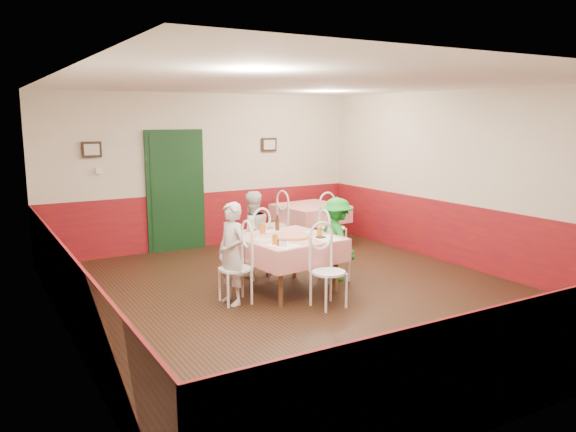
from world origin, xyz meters
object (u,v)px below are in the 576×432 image
main_table (288,264)px  beer_bottle (277,224)px  wallet (321,237)px  second_table (310,225)px  chair_far (254,248)px  pizza (292,236)px  chair_second_b (333,228)px  diner_right (337,239)px  glass_c (263,228)px  chair_second_a (275,225)px  diner_left (232,254)px  chair_right (334,250)px  diner_far (252,234)px  chair_near (329,272)px  glass_a (275,240)px  chair_left (235,269)px  glass_b (319,232)px

main_table → beer_bottle: size_ratio=5.67×
wallet → second_table: bearing=53.6°
chair_far → pizza: size_ratio=1.84×
chair_second_b → diner_right: bearing=-129.2°
glass_c → chair_second_a: bearing=56.5°
chair_second_a → beer_bottle: beer_bottle is taller
diner_left → wallet: bearing=73.3°
chair_right → pizza: 0.88m
diner_far → diner_right: (1.00, -0.79, -0.04)m
pizza → diner_left: diner_left is taller
chair_right → chair_near: (-0.75, -0.94, 0.00)m
glass_a → wallet: size_ratio=1.17×
diner_right → chair_right: bearing=99.4°
beer_bottle → diner_far: 0.55m
second_table → chair_left: size_ratio=1.24×
glass_b → diner_far: bearing=115.1°
beer_bottle → glass_b: bearing=-61.1°
glass_b → beer_bottle: bearing=118.9°
main_table → chair_left: (-0.84, -0.10, 0.08)m
wallet → diner_left: 1.26m
glass_b → diner_right: bearing=29.4°
chair_right → glass_a: size_ratio=6.99×
wallet → diner_left: (-1.24, 0.18, -0.11)m
chair_second_b → diner_left: bearing=-155.7°
chair_second_b → chair_left: bearing=-155.3°
chair_far → beer_bottle: 0.62m
main_table → glass_a: size_ratio=9.47×
chair_second_b → diner_right: diner_right is taller
pizza → wallet: pizza is taller
chair_right → diner_left: diner_left is taller
chair_near → glass_a: (-0.48, 0.53, 0.37)m
second_table → chair_far: size_ratio=1.24×
main_table → chair_left: 0.85m
main_table → chair_left: size_ratio=1.36×
chair_second_b → glass_c: (-1.98, -1.10, 0.38)m
glass_a → chair_near: bearing=-47.8°
chair_left → diner_right: (1.74, 0.20, 0.16)m
chair_second_b → pizza: bearing=-145.2°
second_table → chair_right: 2.34m
main_table → glass_b: size_ratio=9.42×
main_table → chair_second_b: (1.79, 1.49, 0.08)m
beer_bottle → second_table: bearing=46.5°
chair_right → diner_right: 0.17m
glass_a → diner_right: size_ratio=0.11×
glass_b → beer_bottle: (-0.33, 0.60, 0.04)m
chair_left → chair_second_b: size_ratio=1.00×
chair_right → main_table: bearing=104.2°
chair_far → beer_bottle: (0.17, -0.42, 0.42)m
chair_left → chair_near: (0.94, -0.75, 0.00)m
second_table → glass_b: glass_b is taller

